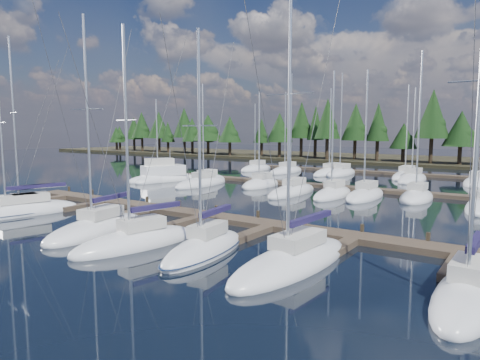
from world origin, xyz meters
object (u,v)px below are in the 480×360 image
Objects in this scene: main_dock at (203,217)px; front_sailboat_0 at (26,210)px; front_sailboat_3 at (137,242)px; front_sailboat_2 at (97,229)px; front_sailboat_5 at (293,261)px; motor_yacht_left at (163,177)px; front_sailboat_1 at (13,212)px; front_sailboat_6 at (468,295)px; front_sailboat_4 at (205,249)px.

front_sailboat_0 reaches higher than main_dock.
front_sailboat_0 is (-13.72, -6.56, 0.09)m from main_dock.
front_sailboat_0 reaches higher than front_sailboat_3.
front_sailboat_5 is (14.34, 1.13, -0.00)m from front_sailboat_2.
front_sailboat_0 is 23.94m from motor_yacht_left.
front_sailboat_1 is at bearing -176.80° from front_sailboat_5.
main_dock is 20.08m from front_sailboat_6.
front_sailboat_6 is (32.79, 0.28, 0.03)m from front_sailboat_0.
front_sailboat_4 reaches higher than motor_yacht_left.
main_dock is at bearing 25.54° from front_sailboat_0.
main_dock is 4.11× the size of motor_yacht_left.
front_sailboat_3 is (15.37, -0.56, 0.01)m from front_sailboat_1.
main_dock is at bearing 100.93° from front_sailboat_3.
front_sailboat_3 is 17.60m from front_sailboat_6.
front_sailboat_2 is at bearing -113.94° from main_dock.
front_sailboat_3 is at bearing -79.07° from main_dock.
main_dock is at bearing 28.83° from front_sailboat_1.
front_sailboat_5 is (5.16, 0.83, -0.00)m from front_sailboat_4.
front_sailboat_0 is at bearing -179.19° from front_sailboat_5.
front_sailboat_6 is (19.07, -6.28, 0.12)m from main_dock.
motor_yacht_left is at bearing 106.72° from front_sailboat_0.
main_dock is at bearing 150.76° from front_sailboat_5.
front_sailboat_2 is 1.10× the size of front_sailboat_3.
main_dock is 8.31m from front_sailboat_3.
front_sailboat_4 is at bearing -49.88° from main_dock.
front_sailboat_5 reaches higher than front_sailboat_3.
front_sailboat_2 is (-3.26, -7.33, 0.09)m from main_dock.
front_sailboat_1 is 19.73m from front_sailboat_4.
front_sailboat_1 reaches higher than front_sailboat_3.
front_sailboat_6 is at bearing -29.72° from motor_yacht_left.
front_sailboat_3 is at bearing -9.68° from front_sailboat_2.
front_sailboat_3 is 4.49m from front_sailboat_4.
front_sailboat_5 is (24.81, 0.35, -0.00)m from front_sailboat_0.
front_sailboat_2 is at bearing -4.23° from front_sailboat_0.
front_sailboat_0 is 1.00× the size of front_sailboat_2.
front_sailboat_4 reaches higher than main_dock.
motor_yacht_left is (-39.68, 22.65, 0.23)m from front_sailboat_6.
front_sailboat_2 reaches higher than front_sailboat_4.
front_sailboat_5 is 1.47× the size of motor_yacht_left.
front_sailboat_4 is 35.38m from motor_yacht_left.
front_sailboat_2 is (10.47, -0.77, -0.00)m from front_sailboat_0.
main_dock is 3.22× the size of front_sailboat_3.
main_dock is 15.75m from front_sailboat_1.
front_sailboat_0 is 10.49m from front_sailboat_2.
front_sailboat_3 is at bearing -168.42° from front_sailboat_5.
front_sailboat_6 is at bearing -18.23° from main_dock.
front_sailboat_1 is 32.90m from front_sailboat_6.
front_sailboat_2 is 0.94× the size of front_sailboat_6.
front_sailboat_6 is at bearing 6.12° from front_sailboat_3.
front_sailboat_5 is at bearing 4.49° from front_sailboat_2.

